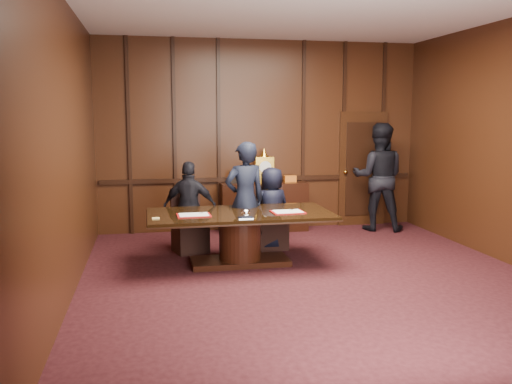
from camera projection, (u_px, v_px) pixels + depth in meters
room at (321, 148)px, 6.82m from camera, size 7.00×7.04×3.50m
sideboard at (264, 205)px, 10.02m from camera, size 1.60×0.45×1.54m
conference_table at (240, 229)px, 7.76m from camera, size 2.62×1.32×0.76m
folder_left at (194, 215)px, 7.47m from camera, size 0.47×0.34×0.02m
folder_right at (288, 212)px, 7.72m from camera, size 0.47×0.35×0.02m
inkstand at (245, 214)px, 7.28m from camera, size 0.20×0.14×0.12m
notepad at (156, 218)px, 7.24m from camera, size 0.10×0.07×0.01m
chair_left at (190, 233)px, 8.51m from camera, size 0.59×0.59×0.99m
chair_right at (271, 230)px, 8.77m from camera, size 0.49×0.49×0.99m
signatory_left at (190, 208)px, 8.38m from camera, size 0.90×0.56×1.43m
signatory_right at (272, 208)px, 8.64m from camera, size 0.74×0.59×1.32m
witness_left at (245, 200)px, 8.16m from camera, size 0.71×0.54×1.75m
witness_right at (378, 177)px, 10.04m from camera, size 1.18×1.07×1.99m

